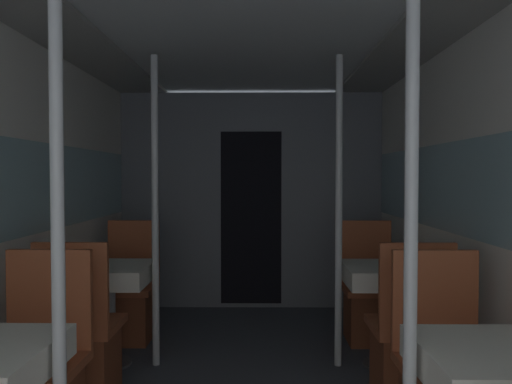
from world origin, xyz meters
name	(u,v)px	position (x,y,z in m)	size (l,w,h in m)	color
wall_left	(15,214)	(-1.40, 1.76, 1.16)	(0.05, 6.33, 2.27)	silver
wall_right	(475,215)	(1.40, 1.76, 1.16)	(0.05, 6.33, 2.27)	silver
ceiling_panel	(244,23)	(0.00, 1.76, 2.32)	(2.81, 6.33, 0.07)	silver
bulkhead_far	(251,201)	(0.00, 4.03, 1.13)	(2.75, 0.09, 2.27)	slate
support_pole_left_0	(58,244)	(-0.67, 0.62, 1.14)	(0.05, 0.05, 2.27)	silver
dining_table_left_1	(109,280)	(-1.02, 2.38, 0.63)	(0.60, 0.60, 0.74)	#4C4C51
chair_left_near_1	(82,350)	(-1.02, 1.82, 0.30)	(0.45, 0.45, 1.01)	brown
chair_left_far_1	(129,305)	(-1.02, 2.93, 0.30)	(0.45, 0.45, 1.01)	brown
support_pole_left_1	(155,211)	(-0.67, 2.38, 1.14)	(0.05, 0.05, 2.27)	silver
dining_table_right_0	(501,377)	(1.02, 0.62, 0.63)	(0.60, 0.60, 0.74)	#4C4C51
support_pole_right_0	(411,244)	(0.67, 0.62, 1.14)	(0.05, 0.05, 2.27)	silver
dining_table_right_1	(386,281)	(1.02, 2.38, 0.63)	(0.60, 0.60, 0.74)	#4C4C51
chair_right_near_1	(408,351)	(1.02, 1.82, 0.30)	(0.45, 0.45, 1.01)	brown
chair_right_far_1	(369,305)	(1.02, 2.93, 0.30)	(0.45, 0.45, 1.01)	brown
support_pole_right_1	(339,211)	(0.67, 2.38, 1.14)	(0.05, 0.05, 2.27)	silver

